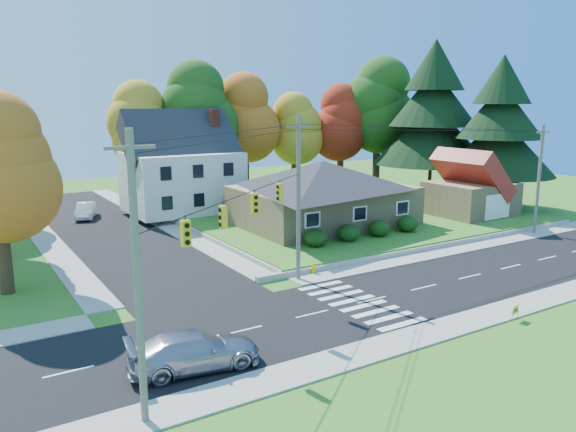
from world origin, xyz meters
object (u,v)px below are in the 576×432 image
Objects in this scene: ranch_house at (323,192)px; white_car at (85,211)px; silver_sedan at (194,351)px; fire_hydrant at (313,269)px.

ranch_house is 22.67m from white_car.
silver_sedan is 1.25× the size of white_car.
fire_hydrant is at bearing -127.86° from ranch_house.
ranch_house is at bearing -24.46° from white_car.
ranch_house is 26.98m from silver_sedan.
ranch_house is 3.35× the size of white_car.
fire_hydrant is (8.31, -25.83, -0.39)m from white_car.
silver_sedan is 7.44× the size of fire_hydrant.
silver_sedan is at bearing -76.35° from white_car.
fire_hydrant is at bearing -53.16° from white_car.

